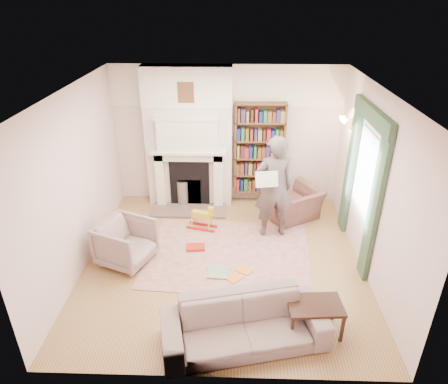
{
  "coord_description": "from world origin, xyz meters",
  "views": [
    {
      "loc": [
        0.18,
        -5.41,
        4.04
      ],
      "look_at": [
        0.0,
        0.25,
        1.15
      ],
      "focal_mm": 32.0,
      "sensor_mm": 36.0,
      "label": 1
    }
  ],
  "objects_px": {
    "coffee_table": "(314,317)",
    "armchair_left": "(126,243)",
    "paraffin_heater": "(183,193)",
    "man_reading": "(274,188)",
    "rocking_horse": "(202,217)",
    "bookcase": "(259,149)",
    "sofa": "(244,324)",
    "armchair_reading": "(293,204)"
  },
  "relations": [
    {
      "from": "coffee_table",
      "to": "armchair_left",
      "type": "bearing_deg",
      "value": 149.1
    },
    {
      "from": "coffee_table",
      "to": "paraffin_heater",
      "type": "relative_size",
      "value": 1.27
    },
    {
      "from": "man_reading",
      "to": "rocking_horse",
      "type": "bearing_deg",
      "value": -15.49
    },
    {
      "from": "armchair_left",
      "to": "coffee_table",
      "type": "distance_m",
      "value": 3.15
    },
    {
      "from": "paraffin_heater",
      "to": "rocking_horse",
      "type": "height_order",
      "value": "paraffin_heater"
    },
    {
      "from": "bookcase",
      "to": "paraffin_heater",
      "type": "height_order",
      "value": "bookcase"
    },
    {
      "from": "sofa",
      "to": "coffee_table",
      "type": "bearing_deg",
      "value": 0.52
    },
    {
      "from": "bookcase",
      "to": "armchair_left",
      "type": "height_order",
      "value": "bookcase"
    },
    {
      "from": "sofa",
      "to": "man_reading",
      "type": "relative_size",
      "value": 1.08
    },
    {
      "from": "man_reading",
      "to": "rocking_horse",
      "type": "distance_m",
      "value": 1.48
    },
    {
      "from": "rocking_horse",
      "to": "armchair_reading",
      "type": "bearing_deg",
      "value": 29.63
    },
    {
      "from": "armchair_reading",
      "to": "paraffin_heater",
      "type": "relative_size",
      "value": 1.75
    },
    {
      "from": "sofa",
      "to": "armchair_reading",
      "type": "bearing_deg",
      "value": 59.54
    },
    {
      "from": "paraffin_heater",
      "to": "sofa",
      "type": "bearing_deg",
      "value": -71.41
    },
    {
      "from": "armchair_reading",
      "to": "paraffin_heater",
      "type": "bearing_deg",
      "value": -42.29
    },
    {
      "from": "armchair_reading",
      "to": "sofa",
      "type": "relative_size",
      "value": 0.47
    },
    {
      "from": "coffee_table",
      "to": "rocking_horse",
      "type": "bearing_deg",
      "value": 119.96
    },
    {
      "from": "sofa",
      "to": "coffee_table",
      "type": "distance_m",
      "value": 0.94
    },
    {
      "from": "sofa",
      "to": "coffee_table",
      "type": "xyz_separation_m",
      "value": [
        0.91,
        0.22,
        -0.07
      ]
    },
    {
      "from": "armchair_reading",
      "to": "coffee_table",
      "type": "bearing_deg",
      "value": 57.97
    },
    {
      "from": "sofa",
      "to": "paraffin_heater",
      "type": "bearing_deg",
      "value": 95.59
    },
    {
      "from": "bookcase",
      "to": "man_reading",
      "type": "relative_size",
      "value": 0.97
    },
    {
      "from": "armchair_reading",
      "to": "armchair_left",
      "type": "bearing_deg",
      "value": -2.91
    },
    {
      "from": "sofa",
      "to": "man_reading",
      "type": "xyz_separation_m",
      "value": [
        0.54,
        2.55,
        0.65
      ]
    },
    {
      "from": "bookcase",
      "to": "armchair_left",
      "type": "distance_m",
      "value": 3.23
    },
    {
      "from": "bookcase",
      "to": "armchair_left",
      "type": "bearing_deg",
      "value": -135.62
    },
    {
      "from": "man_reading",
      "to": "paraffin_heater",
      "type": "height_order",
      "value": "man_reading"
    },
    {
      "from": "bookcase",
      "to": "armchair_reading",
      "type": "bearing_deg",
      "value": -46.26
    },
    {
      "from": "bookcase",
      "to": "paraffin_heater",
      "type": "xyz_separation_m",
      "value": [
        -1.55,
        -0.22,
        -0.9
      ]
    },
    {
      "from": "paraffin_heater",
      "to": "rocking_horse",
      "type": "xyz_separation_m",
      "value": [
        0.46,
        -0.93,
        -0.03
      ]
    },
    {
      "from": "armchair_left",
      "to": "paraffin_heater",
      "type": "distance_m",
      "value": 2.09
    },
    {
      "from": "man_reading",
      "to": "armchair_left",
      "type": "bearing_deg",
      "value": 10.92
    },
    {
      "from": "armchair_reading",
      "to": "armchair_left",
      "type": "distance_m",
      "value": 3.26
    },
    {
      "from": "coffee_table",
      "to": "rocking_horse",
      "type": "relative_size",
      "value": 1.27
    },
    {
      "from": "armchair_left",
      "to": "man_reading",
      "type": "distance_m",
      "value": 2.67
    },
    {
      "from": "rocking_horse",
      "to": "armchair_left",
      "type": "bearing_deg",
      "value": -122.95
    },
    {
      "from": "armchair_left",
      "to": "armchair_reading",
      "type": "bearing_deg",
      "value": -40.26
    },
    {
      "from": "bookcase",
      "to": "rocking_horse",
      "type": "bearing_deg",
      "value": -133.57
    },
    {
      "from": "bookcase",
      "to": "coffee_table",
      "type": "height_order",
      "value": "bookcase"
    },
    {
      "from": "man_reading",
      "to": "paraffin_heater",
      "type": "relative_size",
      "value": 3.46
    },
    {
      "from": "bookcase",
      "to": "man_reading",
      "type": "height_order",
      "value": "bookcase"
    },
    {
      "from": "armchair_reading",
      "to": "bookcase",
      "type": "bearing_deg",
      "value": -76.7
    }
  ]
}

